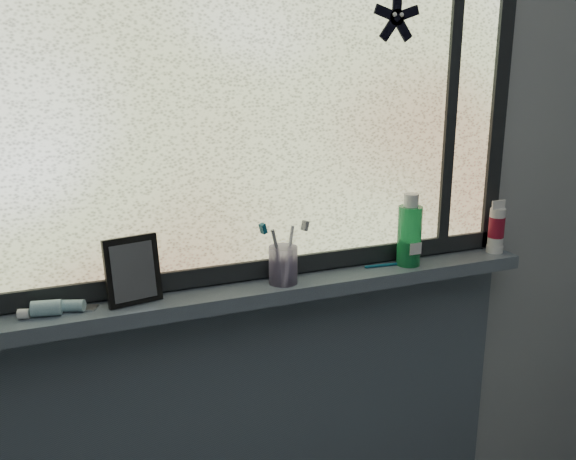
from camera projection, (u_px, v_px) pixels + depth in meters
The scene contains 14 objects.
wall_back at pixel (256, 196), 1.75m from camera, with size 3.00×0.01×2.50m, color #9EA3A8.
windowsill at pixel (266, 291), 1.75m from camera, with size 1.62×0.14×0.04m, color #505C6B.
sill_apron at pixel (261, 442), 1.94m from camera, with size 1.62×0.02×0.98m, color #505C6B.
window_pane at pixel (258, 92), 1.66m from camera, with size 1.50×0.01×1.00m, color silver.
frame_bottom at pixel (260, 268), 1.78m from camera, with size 1.60×0.03×0.05m, color black.
frame_right at pixel (499, 86), 1.94m from camera, with size 0.05×0.03×1.10m, color black.
frame_mullion at pixel (451, 87), 1.87m from camera, with size 0.04×0.03×1.00m, color black.
starfish_sticker at pixel (397, 17), 1.74m from camera, with size 0.15×0.02×0.15m, color black, non-canonical shape.
vanity_mirror at pixel (133, 270), 1.59m from camera, with size 0.14×0.07×0.17m, color black.
toothpaste_tube at pixel (56, 307), 1.54m from camera, with size 0.22×0.05×0.04m, color white, non-canonical shape.
toothbrush_cup at pixel (283, 265), 1.74m from camera, with size 0.08×0.08×0.10m, color #A492C2.
toothbrush_lying at pixel (390, 264), 1.89m from camera, with size 0.19×0.02×0.01m, color #0B506B, non-canonical shape.
mouthwash_bottle at pixel (410, 230), 1.88m from camera, with size 0.07×0.07×0.18m, color green.
cream_tube at pixel (497, 225), 2.00m from camera, with size 0.05×0.05×0.12m, color silver.
Camera 1 is at (-0.57, -0.31, 1.63)m, focal length 40.00 mm.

